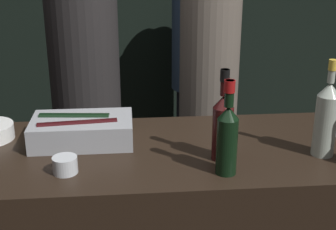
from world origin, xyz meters
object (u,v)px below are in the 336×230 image
person_in_hoodie (198,66)px  red_wine_bottle_burgundy (227,136)px  candle_votive (65,165)px  person_grey_polo (208,98)px  rose_wine_bottle (326,117)px  person_blond_tee (86,85)px  ice_bin_with_bottles (81,129)px  red_wine_bottle_black_foil (223,124)px

person_in_hoodie → red_wine_bottle_burgundy: bearing=-1.2°
candle_votive → person_grey_polo: size_ratio=0.05×
rose_wine_bottle → person_blond_tee: bearing=129.3°
ice_bin_with_bottles → person_blond_tee: size_ratio=0.21×
rose_wine_bottle → person_in_hoodie: person_in_hoodie is taller
person_grey_polo → ice_bin_with_bottles: bearing=-25.8°
candle_votive → red_wine_bottle_black_foil: (0.54, 0.06, 0.10)m
rose_wine_bottle → person_grey_polo: bearing=105.1°
person_grey_polo → red_wine_bottle_black_foil: bearing=7.1°
ice_bin_with_bottles → person_blond_tee: bearing=93.6°
red_wine_bottle_black_foil → rose_wine_bottle: rose_wine_bottle is taller
red_wine_bottle_black_foil → rose_wine_bottle: (0.37, 0.00, 0.01)m
candle_votive → rose_wine_bottle: bearing=3.8°
candle_votive → red_wine_bottle_black_foil: bearing=6.4°
person_in_hoodie → person_blond_tee: 1.08m
red_wine_bottle_burgundy → red_wine_bottle_black_foil: size_ratio=0.98×
candle_votive → red_wine_bottle_burgundy: 0.54m
person_blond_tee → person_grey_polo: person_blond_tee is taller
red_wine_bottle_black_foil → person_blond_tee: bearing=116.4°
candle_votive → red_wine_bottle_black_foil: size_ratio=0.26×
ice_bin_with_bottles → person_blond_tee: 0.96m
person_grey_polo → person_blond_tee: bearing=-92.6°
candle_votive → red_wine_bottle_burgundy: (0.53, -0.05, 0.11)m
candle_votive → person_blond_tee: (-0.03, 1.20, -0.09)m
ice_bin_with_bottles → candle_votive: (-0.03, -0.25, -0.02)m
ice_bin_with_bottles → candle_votive: ice_bin_with_bottles is taller
red_wine_bottle_burgundy → red_wine_bottle_black_foil: 0.11m
person_in_hoodie → rose_wine_bottle: bearing=9.8°
red_wine_bottle_black_foil → person_grey_polo: (0.12, 0.94, -0.22)m
red_wine_bottle_burgundy → person_grey_polo: bearing=83.2°
person_in_hoodie → red_wine_bottle_black_foil: bearing=-1.3°
red_wine_bottle_black_foil → red_wine_bottle_burgundy: bearing=-93.9°
ice_bin_with_bottles → rose_wine_bottle: size_ratio=1.08×
red_wine_bottle_burgundy → person_grey_polo: person_grey_polo is taller
candle_votive → person_in_hoodie: size_ratio=0.05×
rose_wine_bottle → person_in_hoodie: 1.92m
person_in_hoodie → person_grey_polo: person_grey_polo is taller
person_blond_tee → rose_wine_bottle: bearing=161.9°
person_blond_tee → person_grey_polo: 0.71m
red_wine_bottle_burgundy → person_blond_tee: person_blond_tee is taller
candle_votive → rose_wine_bottle: (0.91, 0.06, 0.11)m
candle_votive → rose_wine_bottle: 0.92m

